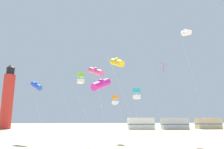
% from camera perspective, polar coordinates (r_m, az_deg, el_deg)
% --- Properties ---
extents(kite_box_orange, '(1.59, 1.59, 5.64)m').
position_cam_1_polar(kite_box_orange, '(26.48, 0.87, -7.09)').
color(kite_box_orange, silver).
rests_on(kite_box_orange, ground).
extents(kite_tube_white, '(2.94, 2.91, 14.62)m').
position_cam_1_polar(kite_tube_white, '(29.52, 19.90, 10.89)').
color(kite_tube_white, silver).
rests_on(kite_tube_white, ground).
extents(kite_diamond_scarlet, '(2.10, 2.40, 10.38)m').
position_cam_1_polar(kite_diamond_scarlet, '(29.41, 13.93, 2.01)').
color(kite_diamond_scarlet, silver).
rests_on(kite_diamond_scarlet, ground).
extents(kite_box_lime, '(2.80, 2.80, 7.72)m').
position_cam_1_polar(kite_box_lime, '(23.03, -8.71, -1.01)').
color(kite_box_lime, silver).
rests_on(kite_box_lime, ground).
extents(kite_tube_magenta, '(3.76, 3.94, 6.63)m').
position_cam_1_polar(kite_tube_magenta, '(19.23, -3.07, -2.65)').
color(kite_tube_magenta, silver).
rests_on(kite_tube_magenta, ground).
extents(kite_tube_rainbow, '(2.66, 2.79, 9.31)m').
position_cam_1_polar(kite_tube_rainbow, '(26.00, -4.54, 0.95)').
color(kite_tube_rainbow, silver).
rests_on(kite_tube_rainbow, ground).
extents(kite_tube_gold, '(3.50, 3.63, 9.34)m').
position_cam_1_polar(kite_tube_gold, '(21.91, 1.41, 3.43)').
color(kite_tube_gold, silver).
rests_on(kite_tube_gold, ground).
extents(kite_box_cyan, '(0.92, 0.92, 6.00)m').
position_cam_1_polar(kite_box_cyan, '(22.88, 6.87, -5.34)').
color(kite_box_cyan, silver).
rests_on(kite_box_cyan, ground).
extents(kite_tube_blue, '(2.74, 2.88, 7.78)m').
position_cam_1_polar(kite_tube_blue, '(29.41, -20.28, -2.87)').
color(kite_tube_blue, silver).
rests_on(kite_tube_blue, ground).
extents(lighthouse_distant, '(2.80, 2.80, 16.80)m').
position_cam_1_polar(lighthouse_distant, '(59.99, -27.00, -5.81)').
color(lighthouse_distant, red).
rests_on(lighthouse_distant, ground).
extents(rv_van_white, '(6.47, 2.42, 2.80)m').
position_cam_1_polar(rv_van_white, '(52.37, 8.03, -13.35)').
color(rv_van_white, white).
rests_on(rv_van_white, ground).
extents(rv_van_silver, '(6.51, 2.54, 2.80)m').
position_cam_1_polar(rv_van_silver, '(53.82, 17.00, -12.92)').
color(rv_van_silver, '#B7BABF').
rests_on(rv_van_silver, ground).
extents(rv_van_tan, '(6.56, 2.69, 2.80)m').
position_cam_1_polar(rv_van_tan, '(59.79, 25.18, -12.17)').
color(rv_van_tan, '#C6B28C').
rests_on(rv_van_tan, ground).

